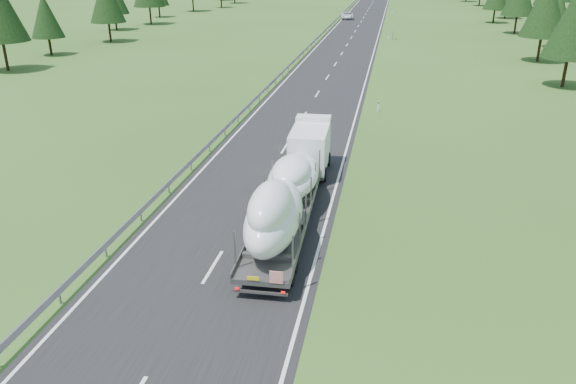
# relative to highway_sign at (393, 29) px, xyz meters

# --- Properties ---
(ground) EXTENTS (400.00, 400.00, 0.00)m
(ground) POSITION_rel_highway_sign_xyz_m (-7.20, -80.00, -1.81)
(ground) COLOR #2F531B
(ground) RESTS_ON ground
(road_surface) EXTENTS (10.00, 400.00, 0.02)m
(road_surface) POSITION_rel_highway_sign_xyz_m (-7.20, 20.00, -1.80)
(road_surface) COLOR black
(road_surface) RESTS_ON ground
(guardrail) EXTENTS (0.10, 400.00, 0.76)m
(guardrail) POSITION_rel_highway_sign_xyz_m (-12.50, 19.94, -1.21)
(guardrail) COLOR slate
(guardrail) RESTS_ON ground
(marker_posts) EXTENTS (0.13, 350.08, 1.00)m
(marker_posts) POSITION_rel_highway_sign_xyz_m (-0.70, 75.00, -1.27)
(marker_posts) COLOR silver
(marker_posts) RESTS_ON ground
(highway_sign) EXTENTS (0.08, 0.90, 2.60)m
(highway_sign) POSITION_rel_highway_sign_xyz_m (0.00, 0.00, 0.00)
(highway_sign) COLOR slate
(highway_sign) RESTS_ON ground
(boat_truck) EXTENTS (2.94, 17.99, 4.18)m
(boat_truck) POSITION_rel_highway_sign_xyz_m (-4.60, -74.28, 0.26)
(boat_truck) COLOR white
(boat_truck) RESTS_ON ground
(distant_van) EXTENTS (3.22, 5.98, 1.59)m
(distant_van) POSITION_rel_highway_sign_xyz_m (-10.69, 33.00, -1.01)
(distant_van) COLOR white
(distant_van) RESTS_ON ground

